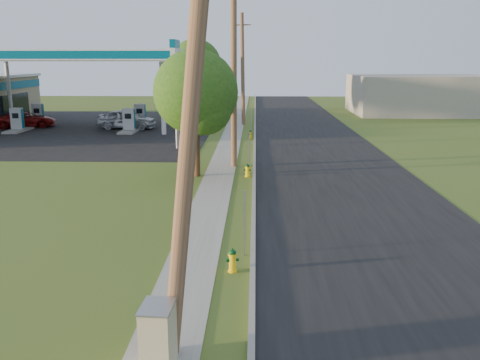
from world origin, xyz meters
The scene contains 26 objects.
ground_plane centered at (0.00, 0.00, 0.00)m, with size 140.00×140.00×0.00m, color #425B1D.
road centered at (4.50, 10.00, 0.01)m, with size 8.00×120.00×0.02m, color black.
curb centered at (0.50, 10.00, 0.07)m, with size 0.15×120.00×0.15m, color gray.
sidewalk centered at (-1.25, 10.00, 0.01)m, with size 1.50×120.00×0.03m, color gray.
forecourt centered at (-16.00, 32.00, 0.01)m, with size 26.00×28.00×0.02m, color black.
utility_pole_near centered at (-0.60, -1.00, 4.80)m, with size 1.40×0.32×9.48m.
utility_pole_mid centered at (-0.60, 17.00, 4.95)m, with size 1.40×0.32×9.80m.
utility_pole_far centered at (-0.60, 35.00, 4.80)m, with size 1.40×0.32×9.50m.
sign_post_near centered at (0.25, 4.20, 1.00)m, with size 0.05×0.04×2.00m, color gray.
sign_post_mid centered at (0.25, 16.00, 1.00)m, with size 0.05×0.04×2.00m, color gray.
sign_post_far centered at (0.25, 28.20, 1.00)m, with size 0.05×0.04×2.00m, color gray.
gas_canopy centered at (-14.00, 32.00, 5.90)m, with size 18.18×9.18×6.40m.
fuel_pump_nw centered at (-18.50, 30.00, 0.72)m, with size 1.20×3.20×1.90m.
fuel_pump_ne centered at (-9.50, 30.00, 0.72)m, with size 1.20×3.20×1.90m.
fuel_pump_sw centered at (-18.50, 34.00, 0.72)m, with size 1.20×3.20×1.90m.
fuel_pump_se centered at (-9.50, 34.00, 0.72)m, with size 1.20×3.20×1.90m.
price_pylon centered at (-4.50, 22.50, 5.43)m, with size 0.34×2.04×6.85m.
distant_building centered at (18.00, 45.00, 2.00)m, with size 14.00×10.00×4.00m, color gray.
tree_verge centered at (-2.24, 14.56, 3.98)m, with size 4.08×4.08×6.19m.
tree_lot centered at (-5.23, 40.35, 4.90)m, with size 5.02×5.02×7.61m.
hydrant_near centered at (-0.05, 3.01, 0.33)m, with size 0.35×0.31×0.68m.
hydrant_mid centered at (0.17, 14.54, 0.33)m, with size 0.34×0.31×0.67m.
hydrant_far centered at (0.19, 26.79, 0.33)m, with size 0.35×0.31×0.67m.
utility_cabinet centered at (-1.22, -1.56, 0.67)m, with size 0.63×0.81×1.33m.
car_red centered at (-18.91, 32.53, 0.66)m, with size 2.20×4.78×1.33m, color maroon.
car_silver centered at (-10.15, 31.84, 0.82)m, with size 1.93×4.79×1.63m, color silver.
Camera 1 is at (0.55, -9.96, 5.70)m, focal length 38.00 mm.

